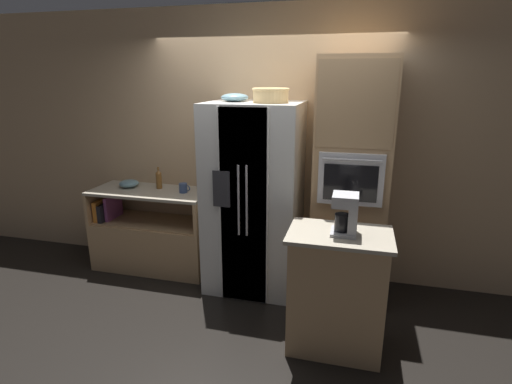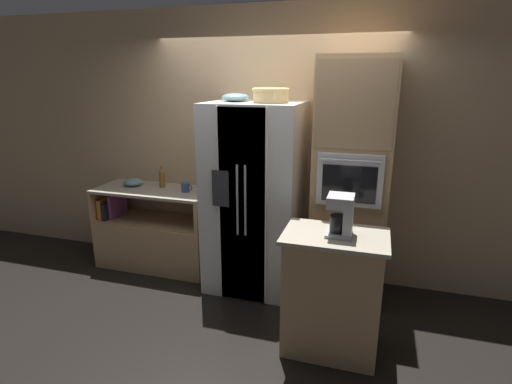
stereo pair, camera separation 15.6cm
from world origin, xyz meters
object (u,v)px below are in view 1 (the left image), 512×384
fruit_bowl (235,97)px  bottle_tall (159,179)px  refrigerator (254,198)px  mug (183,188)px  coffee_maker (348,213)px  wall_oven (351,183)px  mixing_bowl (129,183)px  wicker_basket (271,95)px

fruit_bowl → bottle_tall: (-0.95, 0.18, -0.90)m
refrigerator → mug: refrigerator is taller
refrigerator → coffee_maker: bearing=-41.6°
wall_oven → fruit_bowl: bearing=-177.8°
refrigerator → fruit_bowl: size_ratio=7.23×
coffee_maker → mug: bearing=151.8°
refrigerator → fruit_bowl: fruit_bowl is taller
refrigerator → wall_oven: bearing=3.7°
coffee_maker → fruit_bowl: bearing=143.0°
bottle_tall → mixing_bowl: bearing=-174.1°
wicker_basket → mug: 1.41m
mixing_bowl → bottle_tall: bearing=5.9°
wall_oven → mug: wall_oven is taller
refrigerator → wicker_basket: wicker_basket is taller
refrigerator → bottle_tall: 1.16m
wall_oven → wicker_basket: size_ratio=6.76×
mug → coffee_maker: (1.74, -0.93, 0.19)m
fruit_bowl → coffee_maker: 1.60m
fruit_bowl → mug: 1.14m
bottle_tall → coffee_maker: 2.31m
mug → mixing_bowl: size_ratio=0.58×
refrigerator → mixing_bowl: (-1.50, 0.16, 0.01)m
mixing_bowl → coffee_maker: (2.43, -0.99, 0.20)m
bottle_tall → mug: size_ratio=1.95×
wicker_basket → fruit_bowl: size_ratio=1.30×
mug → refrigerator: bearing=-7.5°
bottle_tall → refrigerator: bearing=-9.7°
mug → coffee_maker: size_ratio=0.41×
wicker_basket → bottle_tall: bearing=169.1°
wall_oven → coffee_maker: size_ratio=7.46×
refrigerator → mug: bearing=172.5°
fruit_bowl → bottle_tall: bearing=169.4°
bottle_tall → mixing_bowl: 0.36m
refrigerator → wicker_basket: 1.03m
mixing_bowl → mug: bearing=-4.3°
wall_oven → bottle_tall: 2.08m
refrigerator → bottle_tall: refrigerator is taller
coffee_maker → wicker_basket: bearing=134.5°
wicker_basket → wall_oven: bearing=9.0°
fruit_bowl → bottle_tall: size_ratio=1.07×
wicker_basket → bottle_tall: (-1.31, 0.25, -0.93)m
wall_oven → mixing_bowl: bearing=177.7°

